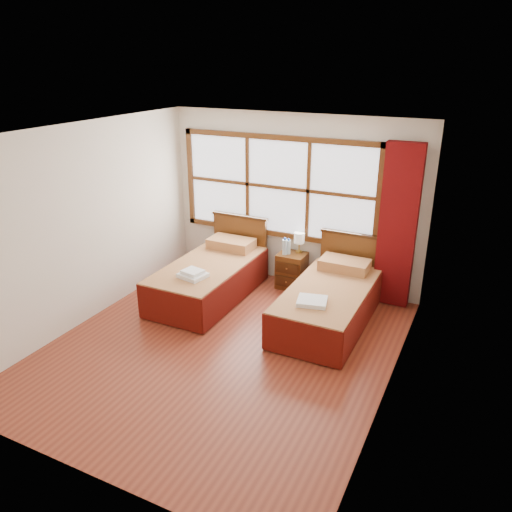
% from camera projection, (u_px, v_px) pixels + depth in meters
% --- Properties ---
extents(floor, '(4.50, 4.50, 0.00)m').
position_uv_depth(floor, '(222.00, 348.00, 6.15)').
color(floor, brown).
rests_on(floor, ground).
extents(ceiling, '(4.50, 4.50, 0.00)m').
position_uv_depth(ceiling, '(215.00, 133.00, 5.18)').
color(ceiling, white).
rests_on(ceiling, wall_back).
extents(wall_back, '(4.00, 0.00, 4.00)m').
position_uv_depth(wall_back, '(293.00, 201.00, 7.54)').
color(wall_back, silver).
rests_on(wall_back, floor).
extents(wall_left, '(0.00, 4.50, 4.50)m').
position_uv_depth(wall_left, '(85.00, 225.00, 6.48)').
color(wall_left, silver).
rests_on(wall_left, floor).
extents(wall_right, '(0.00, 4.50, 4.50)m').
position_uv_depth(wall_right, '(397.00, 282.00, 4.85)').
color(wall_right, silver).
rests_on(wall_right, floor).
extents(window, '(3.16, 0.06, 1.56)m').
position_uv_depth(window, '(277.00, 187.00, 7.53)').
color(window, white).
rests_on(window, wall_back).
extents(curtain, '(0.50, 0.16, 2.30)m').
position_uv_depth(curtain, '(398.00, 227.00, 6.82)').
color(curtain, '#650A0B').
rests_on(curtain, wall_back).
extents(bed_left, '(1.03, 2.05, 1.00)m').
position_uv_depth(bed_left, '(211.00, 277.00, 7.38)').
color(bed_left, '#361D0B').
rests_on(bed_left, floor).
extents(bed_right, '(1.01, 2.03, 0.98)m').
position_uv_depth(bed_right, '(329.00, 302.00, 6.64)').
color(bed_right, '#361D0B').
rests_on(bed_right, floor).
extents(nightstand, '(0.41, 0.41, 0.55)m').
position_uv_depth(nightstand, '(292.00, 271.00, 7.66)').
color(nightstand, '#5A3113').
rests_on(nightstand, floor).
extents(towels_left, '(0.40, 0.37, 0.10)m').
position_uv_depth(towels_left, '(193.00, 274.00, 6.79)').
color(towels_left, white).
rests_on(towels_left, bed_left).
extents(towels_right, '(0.42, 0.38, 0.06)m').
position_uv_depth(towels_right, '(312.00, 301.00, 6.11)').
color(towels_right, white).
rests_on(towels_right, bed_right).
extents(lamp, '(0.16, 0.16, 0.31)m').
position_uv_depth(lamp, '(299.00, 238.00, 7.55)').
color(lamp, gold).
rests_on(lamp, nightstand).
extents(bottle_near, '(0.07, 0.07, 0.27)m').
position_uv_depth(bottle_near, '(285.00, 247.00, 7.50)').
color(bottle_near, silver).
rests_on(bottle_near, nightstand).
extents(bottle_far, '(0.07, 0.07, 0.25)m').
position_uv_depth(bottle_far, '(288.00, 247.00, 7.53)').
color(bottle_far, silver).
rests_on(bottle_far, nightstand).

